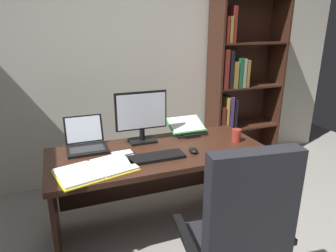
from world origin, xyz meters
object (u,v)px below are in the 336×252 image
object	(u,v)px
desk	(156,168)
pen	(127,155)
monitor	(142,117)
computer_mouse	(193,150)
office_chair	(237,247)
coffee_mug	(236,135)
keyboard	(156,157)
open_binder	(96,170)
bookshelf	(237,89)
notepad	(125,156)
laptop	(86,143)
reading_stand_with_book	(187,126)

from	to	relation	value
desk	pen	size ratio (longest dim) A/B	12.08
monitor	computer_mouse	size ratio (longest dim) A/B	4.18
office_chair	coffee_mug	bearing A→B (deg)	66.20
keyboard	open_binder	size ratio (longest dim) A/B	0.73
monitor	pen	bearing A→B (deg)	-126.63
monitor	open_binder	xyz separation A→B (m)	(-0.44, -0.42, -0.20)
desk	bookshelf	distance (m)	1.56
desk	notepad	size ratio (longest dim) A/B	8.05
notepad	pen	world-z (taller)	pen
computer_mouse	coffee_mug	xyz separation A→B (m)	(0.44, 0.09, 0.03)
monitor	laptop	bearing A→B (deg)	179.14
reading_stand_with_book	notepad	xyz separation A→B (m)	(-0.65, -0.32, -0.06)
office_chair	laptop	distance (m)	1.36
desk	coffee_mug	distance (m)	0.73
bookshelf	reading_stand_with_book	bearing A→B (deg)	-147.44
desk	pen	xyz separation A→B (m)	(-0.26, -0.10, 0.20)
monitor	open_binder	bearing A→B (deg)	-136.47
coffee_mug	office_chair	bearing A→B (deg)	-121.49
laptop	notepad	bearing A→B (deg)	-46.88
monitor	notepad	bearing A→B (deg)	-129.39
keyboard	reading_stand_with_book	bearing A→B (deg)	44.75
bookshelf	notepad	world-z (taller)	bookshelf
monitor	pen	xyz separation A→B (m)	(-0.19, -0.26, -0.20)
computer_mouse	office_chair	bearing A→B (deg)	-96.04
desk	open_binder	xyz separation A→B (m)	(-0.51, -0.26, 0.20)
computer_mouse	coffee_mug	size ratio (longest dim) A/B	0.97
bookshelf	office_chair	size ratio (longest dim) A/B	1.80
laptop	keyboard	xyz separation A→B (m)	(0.46, -0.38, -0.04)
bookshelf	computer_mouse	size ratio (longest dim) A/B	18.80
desk	office_chair	xyz separation A→B (m)	(0.15, -0.97, -0.06)
desk	bookshelf	bearing A→B (deg)	32.20
notepad	keyboard	bearing A→B (deg)	-28.19
bookshelf	reading_stand_with_book	world-z (taller)	bookshelf
monitor	reading_stand_with_book	bearing A→B (deg)	8.63
desk	office_chair	bearing A→B (deg)	-81.09
coffee_mug	laptop	bearing A→B (deg)	166.52
monitor	open_binder	distance (m)	0.64
office_chair	notepad	size ratio (longest dim) A/B	5.18
office_chair	coffee_mug	xyz separation A→B (m)	(0.52, 0.85, 0.31)
keyboard	open_binder	distance (m)	0.45
bookshelf	pen	xyz separation A→B (m)	(-1.53, -0.90, -0.22)
desk	open_binder	world-z (taller)	open_binder
office_chair	computer_mouse	xyz separation A→B (m)	(0.08, 0.76, 0.27)
keyboard	notepad	size ratio (longest dim) A/B	2.00
keyboard	monitor	bearing A→B (deg)	90.00
laptop	reading_stand_with_book	distance (m)	0.90
bookshelf	keyboard	xyz separation A→B (m)	(-1.34, -1.01, -0.22)
desk	reading_stand_with_book	xyz separation A→B (m)	(0.37, 0.23, 0.26)
desk	monitor	world-z (taller)	monitor
bookshelf	notepad	size ratio (longest dim) A/B	9.31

